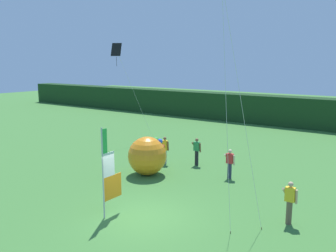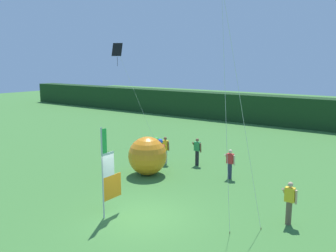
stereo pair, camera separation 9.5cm
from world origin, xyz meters
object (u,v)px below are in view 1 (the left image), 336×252
Objects in this scene: banner_flag at (108,174)px; kite_black_diamond_2 at (118,53)px; person_near_banner at (230,163)px; person_mid_field at (165,149)px; person_far_left at (290,202)px; inflatable_balloon at (147,156)px; person_far_right at (197,151)px.

kite_black_diamond_2 reaches higher than banner_flag.
kite_black_diamond_2 reaches higher than person_near_banner.
person_mid_field is 9.44m from person_far_left.
banner_flag is at bearing -67.51° from inflatable_balloon.
person_near_banner is at bearing 26.83° from inflatable_balloon.
kite_black_diamond_2 is (-6.78, 5.05, 5.67)m from inflatable_balloon.
person_mid_field is 9.05m from kite_black_diamond_2.
person_far_left is 8.31m from inflatable_balloon.
person_mid_field is 0.99× the size of person_far_left.
person_near_banner is at bearing 75.01° from banner_flag.
banner_flag reaches higher than person_mid_field.
person_far_right is (-2.68, 1.11, 0.04)m from person_near_banner.
person_near_banner is 12.62m from kite_black_diamond_2.
banner_flag is 7.02m from person_far_left.
person_far_left is at bearing -40.69° from person_near_banner.
person_far_left reaches higher than person_mid_field.
banner_flag is 8.21m from person_far_right.
banner_flag is 7.32m from person_near_banner.
banner_flag is 2.19× the size of person_mid_field.
person_near_banner is at bearing -15.86° from kite_black_diamond_2.
banner_flag is 2.22× the size of person_far_right.
kite_black_diamond_2 reaches higher than person_mid_field.
kite_black_diamond_2 reaches higher than inflatable_balloon.
person_mid_field is (-2.53, 7.27, -0.86)m from banner_flag.
person_far_right is (-6.88, 4.72, -0.02)m from person_far_left.
person_far_left is at bearing -11.16° from inflatable_balloon.
person_far_left is at bearing -24.04° from kite_black_diamond_2.
kite_black_diamond_2 is at bearing 164.14° from person_near_banner.
person_far_left is 0.79× the size of inflatable_balloon.
person_near_banner is 2.90m from person_far_right.
person_far_right is 3.36m from inflatable_balloon.
inflatable_balloon is at bearing 168.84° from person_far_left.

